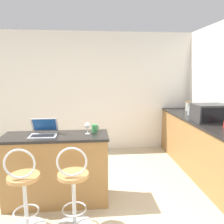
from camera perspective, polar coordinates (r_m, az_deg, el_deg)
name	(u,v)px	position (r m, az deg, el deg)	size (l,w,h in m)	color
wall_back	(84,93)	(4.87, -7.38, 5.03)	(12.00, 0.06, 2.60)	silver
breakfast_bar	(57,169)	(3.09, -14.18, -14.21)	(1.37, 0.49, 0.94)	#9E703D
counter_right	(209,151)	(3.96, 24.10, -9.31)	(0.61, 3.19, 0.94)	#9E703D
bar_stool_near	(24,193)	(2.68, -21.94, -19.01)	(0.40, 0.40, 0.98)	silver
bar_stool_far	(74,191)	(2.58, -10.01, -19.55)	(0.40, 0.40, 0.98)	silver
laptop	(44,131)	(2.97, -17.39, -4.73)	(0.34, 0.30, 0.21)	#B7BABF
microwave	(210,113)	(3.88, 24.22, -0.30)	(0.53, 0.39, 0.30)	#2D2D30
toaster	(195,112)	(4.31, 20.91, 0.05)	(0.19, 0.27, 0.17)	#9EA3A8
storage_jar	(188,106)	(4.90, 19.26, 1.49)	(0.11, 0.11, 0.20)	silver
wine_glass_short	(87,126)	(2.89, -6.46, -3.61)	(0.07, 0.07, 0.15)	silver
mug_green	(95,128)	(3.00, -4.51, -4.22)	(0.10, 0.08, 0.10)	#338447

